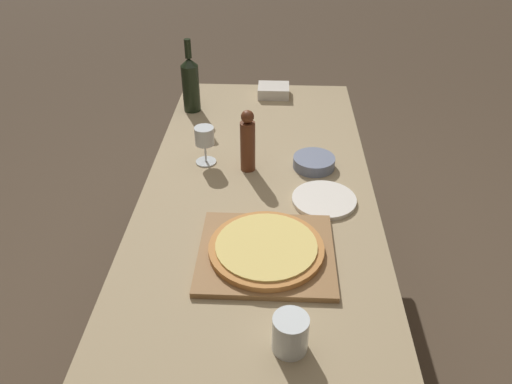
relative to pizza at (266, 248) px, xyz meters
name	(u,v)px	position (x,y,z in m)	size (l,w,h in m)	color
ground_plane	(258,324)	(-0.04, 0.38, -0.77)	(12.00, 12.00, 0.00)	#4C3D2D
dining_table	(258,203)	(-0.04, 0.38, -0.12)	(0.79, 1.75, 0.74)	#9E8966
cutting_board	(266,253)	(0.00, 0.00, -0.02)	(0.39, 0.35, 0.02)	olive
pizza	(266,248)	(0.00, 0.00, 0.00)	(0.33, 0.33, 0.02)	#BC7A3D
wine_bottle	(191,83)	(-0.36, 0.95, 0.10)	(0.08, 0.08, 0.32)	black
pepper_mill	(248,142)	(-0.08, 0.47, 0.08)	(0.05, 0.05, 0.23)	#5B2D19
wine_glass	(205,138)	(-0.24, 0.51, 0.07)	(0.08, 0.08, 0.14)	silver
small_bowl	(314,162)	(0.16, 0.49, -0.01)	(0.15, 0.15, 0.04)	slate
drinking_tumbler	(290,333)	(0.06, -0.32, 0.02)	(0.09, 0.09, 0.10)	silver
dinner_plate	(324,200)	(0.18, 0.28, -0.02)	(0.21, 0.21, 0.01)	silver
food_container	(274,91)	(0.00, 1.12, 0.00)	(0.15, 0.13, 0.05)	beige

